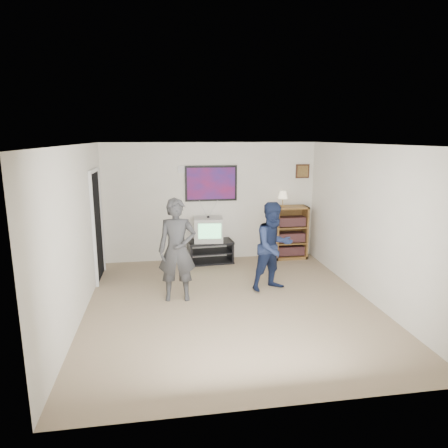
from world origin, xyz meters
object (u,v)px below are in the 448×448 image
object	(u,v)px
media_stand	(210,252)
crt_television	(208,229)
bookshelf	(290,232)
person_short	(274,247)
person_tall	(177,250)

from	to	relation	value
media_stand	crt_television	world-z (taller)	crt_television
bookshelf	person_short	size ratio (longest dim) A/B	0.75
bookshelf	person_tall	bearing A→B (deg)	-142.70
media_stand	crt_television	distance (m)	0.49
bookshelf	media_stand	bearing A→B (deg)	-178.38
crt_television	person_short	world-z (taller)	person_short
person_tall	person_short	distance (m)	1.66
person_tall	crt_television	bearing A→B (deg)	73.06
media_stand	bookshelf	distance (m)	1.80
crt_television	bookshelf	distance (m)	1.81
bookshelf	person_short	distance (m)	1.95
media_stand	crt_television	size ratio (longest dim) A/B	1.65
crt_television	person_tall	distance (m)	2.01
crt_television	person_short	distance (m)	1.93
bookshelf	person_tall	xyz separation A→B (m)	(-2.52, -1.92, 0.26)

